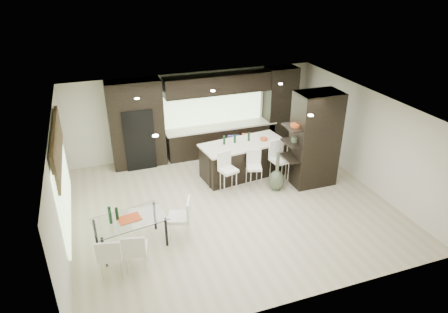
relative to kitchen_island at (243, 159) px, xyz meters
name	(u,v)px	position (x,y,z in m)	size (l,w,h in m)	color
ground	(232,205)	(-0.89, -1.47, -0.52)	(8.00, 8.00, 0.00)	#BFB292
back_wall	(194,114)	(-0.89, 2.03, 0.83)	(8.00, 0.02, 2.70)	beige
left_wall	(61,186)	(-4.89, -1.47, 0.83)	(0.02, 7.00, 2.70)	beige
right_wall	(366,138)	(3.11, -1.47, 0.83)	(0.02, 7.00, 2.70)	beige
ceiling	(232,108)	(-0.89, -1.47, 2.18)	(8.00, 7.00, 0.02)	white
window_left	(63,182)	(-4.85, -1.27, 0.83)	(0.04, 3.20, 1.90)	#B2D199
window_back	(212,106)	(-0.29, 1.99, 1.03)	(3.40, 0.04, 1.20)	#B2D199
stone_accent	(57,145)	(-4.82, -1.27, 1.73)	(0.08, 3.00, 0.80)	brown
ceiling_spots	(229,105)	(-0.89, -1.22, 2.16)	(4.00, 3.00, 0.02)	white
back_cabinetry	(212,115)	(-0.39, 1.70, 0.83)	(6.80, 0.68, 2.70)	black
refrigerator	(138,137)	(-2.79, 1.65, 0.43)	(0.90, 0.68, 1.90)	black
partition_column	(315,139)	(1.71, -1.07, 0.83)	(1.20, 0.80, 2.70)	black
kitchen_island	(243,159)	(0.00, 0.00, 0.00)	(2.49, 1.07, 1.04)	black
stool_left	(228,177)	(-0.76, -0.85, -0.04)	(0.43, 0.43, 0.97)	white
stool_mid	(254,174)	(0.00, -0.83, -0.07)	(0.40, 0.40, 0.90)	white
stool_right	(279,168)	(0.76, -0.87, 0.01)	(0.47, 0.47, 1.06)	white
bench	(245,155)	(0.36, 0.71, -0.25)	(1.38, 0.53, 0.53)	black
floor_vase	(277,171)	(0.56, -1.13, 0.07)	(0.43, 0.43, 1.19)	#3F4C36
dining_table	(131,233)	(-3.59, -2.31, -0.15)	(1.54, 0.87, 0.74)	white
chair_near	(136,251)	(-3.59, -3.06, -0.08)	(0.47, 0.47, 0.88)	white
chair_far	(111,257)	(-4.07, -3.07, -0.08)	(0.48, 0.48, 0.88)	white
chair_end	(179,220)	(-2.48, -2.31, -0.06)	(0.50, 0.50, 0.92)	white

